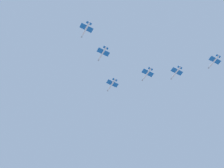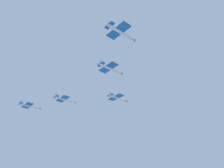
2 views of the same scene
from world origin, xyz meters
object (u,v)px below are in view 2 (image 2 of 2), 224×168
jet_port_inner (64,99)px  jet_lead (117,98)px  jet_starboard_inner (110,68)px  jet_starboard_outer (120,32)px  jet_port_outer (29,106)px

jet_port_inner → jet_lead: bearing=47.9°
jet_lead → jet_starboard_inner: bearing=-47.9°
jet_port_inner → jet_starboard_inner: (21.89, -29.53, 0.93)m
jet_port_inner → jet_starboard_outer: 56.24m
jet_lead → jet_starboard_outer: jet_starboard_outer is taller
jet_lead → jet_starboard_inner: (-5.38, -26.87, 0.47)m
jet_port_inner → jet_starboard_outer: (24.04, -50.82, 1.63)m
jet_port_outer → jet_starboard_outer: bearing=-0.0°
jet_starboard_inner → jet_starboard_outer: bearing=-30.8°
jet_lead → jet_starboard_inner: 27.40m
jet_lead → jet_port_outer: 48.28m
jet_starboard_inner → jet_port_outer: bearing=-168.8°
jet_lead → jet_port_outer: jet_lead is taller
jet_port_inner → jet_starboard_inner: jet_starboard_inner is taller
jet_port_outer → jet_lead: bearing=40.4°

